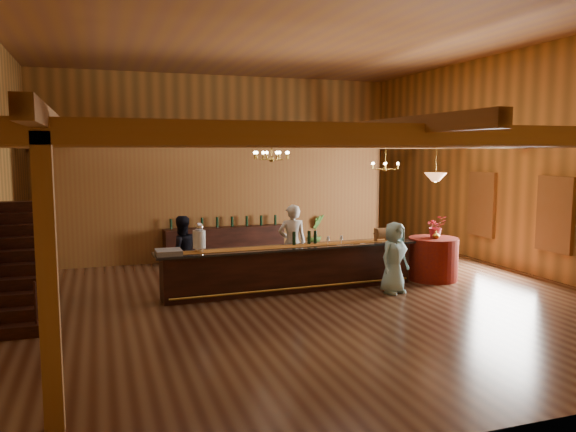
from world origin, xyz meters
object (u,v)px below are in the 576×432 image
object	(u,v)px
backbar_shelf	(225,244)
chandelier_right	(385,165)
tasting_bar	(291,268)
raffle_drum	(381,233)
guest	(394,258)
pendant_lamp	(435,177)
beverage_dispenser	(199,238)
staff_second	(181,253)
round_table	(433,259)
floor_plant	(315,234)
chandelier_left	(272,155)
bartender	(292,243)

from	to	relation	value
backbar_shelf	chandelier_right	size ratio (longest dim) A/B	4.13
tasting_bar	chandelier_right	size ratio (longest dim) A/B	7.25
raffle_drum	guest	distance (m)	1.01
pendant_lamp	beverage_dispenser	bearing A→B (deg)	179.31
tasting_bar	staff_second	size ratio (longest dim) A/B	3.59
beverage_dispenser	tasting_bar	bearing A→B (deg)	0.47
raffle_drum	round_table	distance (m)	1.47
chandelier_right	backbar_shelf	bearing A→B (deg)	159.42
staff_second	pendant_lamp	bearing A→B (deg)	160.79
raffle_drum	floor_plant	xyz separation A→B (m)	(-0.03, 4.00, -0.57)
guest	floor_plant	world-z (taller)	guest
floor_plant	pendant_lamp	bearing A→B (deg)	-71.85
beverage_dispenser	staff_second	bearing A→B (deg)	106.19
tasting_bar	chandelier_right	world-z (taller)	chandelier_right
raffle_drum	staff_second	size ratio (longest dim) A/B	0.21
pendant_lamp	staff_second	bearing A→B (deg)	170.83
round_table	chandelier_left	bearing A→B (deg)	168.49
raffle_drum	chandelier_left	distance (m)	3.05
beverage_dispenser	backbar_shelf	distance (m)	4.09
tasting_bar	beverage_dispenser	size ratio (longest dim) A/B	9.67
tasting_bar	guest	size ratio (longest dim) A/B	3.82
round_table	tasting_bar	bearing A→B (deg)	178.65
round_table	pendant_lamp	xyz separation A→B (m)	(0.00, 0.00, 1.91)
raffle_drum	chandelier_left	xyz separation A→B (m)	(-2.39, 0.65, 1.77)
raffle_drum	chandelier_left	size ratio (longest dim) A/B	0.43
floor_plant	bartender	bearing A→B (deg)	-119.56
staff_second	floor_plant	bearing A→B (deg)	-153.85
pendant_lamp	floor_plant	distance (m)	4.70
pendant_lamp	floor_plant	world-z (taller)	pendant_lamp
chandelier_right	pendant_lamp	size ratio (longest dim) A/B	0.89
guest	raffle_drum	bearing A→B (deg)	58.68
round_table	chandelier_right	bearing A→B (deg)	91.03
beverage_dispenser	round_table	world-z (taller)	beverage_dispenser
round_table	floor_plant	size ratio (longest dim) A/B	1.01
bartender	guest	distance (m)	2.39
tasting_bar	backbar_shelf	distance (m)	3.81
chandelier_left	pendant_lamp	world-z (taller)	same
pendant_lamp	bartender	bearing A→B (deg)	164.66
floor_plant	raffle_drum	bearing A→B (deg)	-89.51
tasting_bar	raffle_drum	bearing A→B (deg)	-1.18
chandelier_left	pendant_lamp	bearing A→B (deg)	-11.51
bartender	chandelier_right	bearing A→B (deg)	-145.67
pendant_lamp	staff_second	xyz separation A→B (m)	(-5.71, 0.92, -1.59)
beverage_dispenser	floor_plant	xyz separation A→B (m)	(4.11, 4.04, -0.68)
round_table	pendant_lamp	bearing A→B (deg)	0.00
round_table	raffle_drum	bearing A→B (deg)	175.34
raffle_drum	floor_plant	world-z (taller)	raffle_drum
round_table	staff_second	bearing A→B (deg)	170.83
staff_second	guest	distance (m)	4.56
pendant_lamp	guest	world-z (taller)	pendant_lamp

